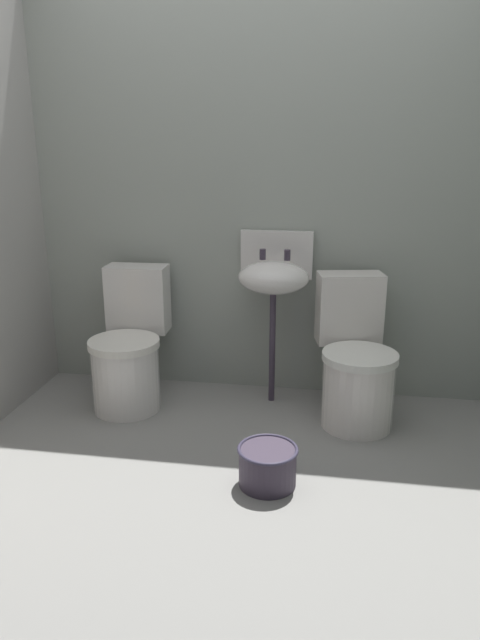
{
  "coord_description": "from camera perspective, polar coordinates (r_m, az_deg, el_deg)",
  "views": [
    {
      "loc": [
        0.41,
        -2.24,
        1.49
      ],
      "look_at": [
        0.0,
        0.28,
        0.7
      ],
      "focal_mm": 32.7,
      "sensor_mm": 36.0,
      "label": 1
    }
  ],
  "objects": [
    {
      "name": "bucket",
      "position": [
        2.69,
        2.71,
        -14.0
      ],
      "size": [
        0.27,
        0.27,
        0.18
      ],
      "color": "#3C3343",
      "rests_on": "ground"
    },
    {
      "name": "ground_plane",
      "position": [
        2.74,
        -1.0,
        -16.74
      ],
      "size": [
        3.14,
        2.67,
        0.08
      ],
      "primitive_type": "cube",
      "color": "gray"
    },
    {
      "name": "toilet_right",
      "position": [
        3.24,
        11.22,
        -4.26
      ],
      "size": [
        0.49,
        0.66,
        0.78
      ],
      "rotation": [
        0.0,
        0.0,
        3.35
      ],
      "color": "white",
      "rests_on": "ground"
    },
    {
      "name": "wall_back",
      "position": [
        3.46,
        2.48,
        12.24
      ],
      "size": [
        3.14,
        0.1,
        2.38
      ],
      "primitive_type": "cube",
      "color": "#979D94",
      "rests_on": "ground"
    },
    {
      "name": "sink",
      "position": [
        3.31,
        3.34,
        4.33
      ],
      "size": [
        0.42,
        0.35,
        0.99
      ],
      "color": "#3C3343",
      "rests_on": "ground"
    },
    {
      "name": "toilet_left",
      "position": [
        3.44,
        -10.76,
        -3.0
      ],
      "size": [
        0.41,
        0.6,
        0.78
      ],
      "rotation": [
        0.0,
        0.0,
        3.17
      ],
      "color": "white",
      "rests_on": "ground"
    }
  ]
}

